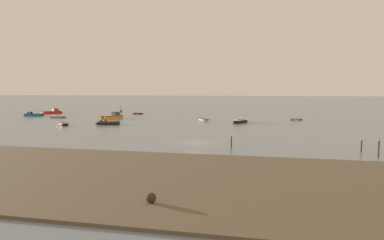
{
  "coord_description": "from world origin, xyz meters",
  "views": [
    {
      "loc": [
        10.88,
        -48.14,
        7.19
      ],
      "look_at": [
        -6.78,
        27.39,
        0.77
      ],
      "focal_mm": 34.01,
      "sensor_mm": 36.0,
      "label": 1
    }
  ],
  "objects": [
    {
      "name": "rowboat_moored_3",
      "position": [
        -44.47,
        35.52,
        0.19
      ],
      "size": [
        4.64,
        2.66,
        0.69
      ],
      "rotation": [
        0.0,
        0.0,
        3.42
      ],
      "color": "gray",
      "rests_on": "ground"
    },
    {
      "name": "rowboat_moored_5",
      "position": [
        -31.76,
        18.04,
        0.2
      ],
      "size": [
        4.47,
        4.15,
        0.72
      ],
      "rotation": [
        0.0,
        0.0,
        2.43
      ],
      "color": "black",
      "rests_on": "ground"
    },
    {
      "name": "rowboat_moored_0",
      "position": [
        15.35,
        41.47,
        0.14
      ],
      "size": [
        3.4,
        1.74,
        0.51
      ],
      "rotation": [
        0.0,
        0.0,
        0.2
      ],
      "color": "white",
      "rests_on": "ground"
    },
    {
      "name": "channel_buoy",
      "position": [
        -38.58,
        61.51,
        0.46
      ],
      "size": [
        0.9,
        0.9,
        2.3
      ],
      "color": "#198C2D",
      "rests_on": "ground"
    },
    {
      "name": "motorboat_moored_4",
      "position": [
        -23.97,
        21.26,
        0.24
      ],
      "size": [
        5.3,
        2.88,
        1.73
      ],
      "rotation": [
        0.0,
        0.0,
        3.38
      ],
      "color": "black",
      "rests_on": "ground"
    },
    {
      "name": "mudflat_shore",
      "position": [
        1.49,
        -20.52,
        0.11
      ],
      "size": [
        373.55,
        21.58,
        0.22
      ],
      "primitive_type": "cube",
      "color": "brown",
      "rests_on": "ground"
    },
    {
      "name": "ground_plane",
      "position": [
        0.0,
        0.0,
        0.0
      ],
      "size": [
        800.0,
        800.0,
        0.0
      ],
      "primitive_type": "plane",
      "color": "slate"
    },
    {
      "name": "sailboat_moored_1",
      "position": [
        3.11,
        31.89,
        0.29
      ],
      "size": [
        3.99,
        6.33,
        6.8
      ],
      "rotation": [
        0.0,
        0.0,
        1.19
      ],
      "color": "black",
      "rests_on": "ground"
    },
    {
      "name": "mooring_post_left",
      "position": [
        5.47,
        -3.61,
        0.75
      ],
      "size": [
        0.22,
        0.22,
        1.75
      ],
      "color": "#523323",
      "rests_on": "ground"
    },
    {
      "name": "motorboat_moored_5",
      "position": [
        -55.4,
        39.38,
        0.26
      ],
      "size": [
        5.79,
        2.56,
        1.93
      ],
      "rotation": [
        0.0,
        0.0,
        3.25
      ],
      "color": "#197084",
      "rests_on": "ground"
    },
    {
      "name": "rowboat_moored_2",
      "position": [
        -29.3,
        53.02,
        0.15
      ],
      "size": [
        3.61,
        1.6,
        0.55
      ],
      "rotation": [
        0.0,
        0.0,
        3.02
      ],
      "color": "red",
      "rests_on": "ground"
    },
    {
      "name": "mooring_post_near",
      "position": [
        21.64,
        -5.94,
        0.89
      ],
      "size": [
        0.22,
        0.22,
        2.09
      ],
      "color": "#463323",
      "rests_on": "ground"
    },
    {
      "name": "rowboat_moored_4",
      "position": [
        -5.95,
        35.75,
        0.16
      ],
      "size": [
        3.63,
        3.66,
        0.61
      ],
      "rotation": [
        0.0,
        0.0,
        2.35
      ],
      "color": "white",
      "rests_on": "ground"
    },
    {
      "name": "mooring_post_right",
      "position": [
        20.54,
        -2.93,
        0.72
      ],
      "size": [
        0.22,
        0.22,
        1.67
      ],
      "color": "#473323",
      "rests_on": "ground"
    },
    {
      "name": "motorboat_moored_0",
      "position": [
        -29.32,
        37.21,
        0.37
      ],
      "size": [
        4.93,
        6.73,
        2.44
      ],
      "rotation": [
        0.0,
        0.0,
        1.09
      ],
      "color": "orange",
      "rests_on": "ground"
    },
    {
      "name": "motorboat_moored_2",
      "position": [
        -55.52,
        50.39,
        0.36
      ],
      "size": [
        5.48,
        6.3,
        2.38
      ],
      "rotation": [
        0.0,
        0.0,
        0.93
      ],
      "color": "red",
      "rests_on": "ground"
    },
    {
      "name": "tidal_rock_near",
      "position": [
        3.41,
        -27.32,
        0.54
      ],
      "size": [
        0.65,
        0.65,
        0.65
      ],
      "primitive_type": "sphere",
      "color": "#372A1C",
      "rests_on": "mudflat_shore"
    }
  ]
}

